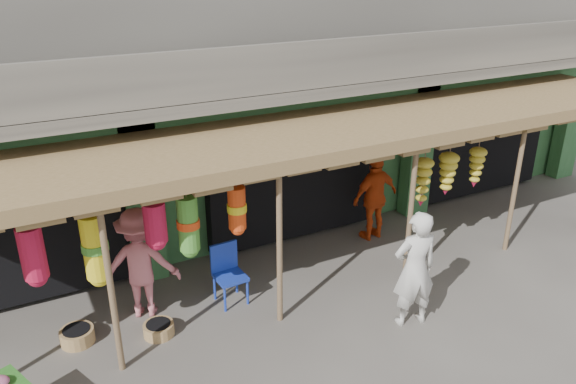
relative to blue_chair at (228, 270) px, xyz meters
name	(u,v)px	position (x,y,z in m)	size (l,w,h in m)	color
ground	(351,289)	(2.01, -0.72, -0.56)	(80.00, 80.00, 0.00)	#514C47
building	(236,53)	(2.00, 4.15, 2.81)	(16.40, 6.80, 7.00)	gray
awning	(323,137)	(1.83, 0.08, 2.02)	(14.00, 2.70, 2.79)	brown
blue_chair	(228,270)	(0.00, 0.00, 0.00)	(0.51, 0.52, 1.01)	#1A34AC
basket_left	(159,329)	(-1.32, -0.41, -0.47)	(0.47, 0.47, 0.20)	#9B7046
basket_right	(77,336)	(-2.46, -0.02, -0.45)	(0.50, 0.50, 0.23)	#A3704C
person_front	(415,269)	(2.31, -1.93, 0.40)	(0.71, 0.46, 1.93)	silver
person_vendor	(375,197)	(3.48, 0.72, 0.35)	(1.07, 0.44, 1.82)	#C94012
person_shopper	(141,263)	(-1.35, 0.27, 0.36)	(1.20, 0.69, 1.85)	#D06E79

